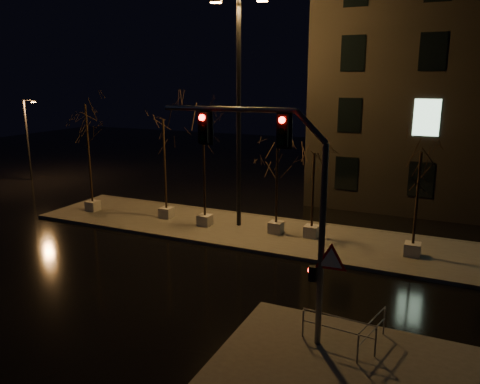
% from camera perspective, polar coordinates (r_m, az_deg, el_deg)
% --- Properties ---
extents(ground, '(90.00, 90.00, 0.00)m').
position_cam_1_polar(ground, '(18.73, -7.83, -9.97)').
color(ground, black).
rests_on(ground, ground).
extents(median, '(22.00, 5.00, 0.15)m').
position_cam_1_polar(median, '(23.64, -0.05, -4.58)').
color(median, '#494742').
rests_on(median, ground).
extents(sidewalk_corner, '(7.00, 5.00, 0.15)m').
position_cam_1_polar(sidewalk_corner, '(13.30, 13.25, -20.46)').
color(sidewalk_corner, '#494742').
rests_on(sidewalk_corner, ground).
extents(tree_0, '(1.80, 1.80, 6.14)m').
position_cam_1_polar(tree_0, '(27.17, -18.15, 7.35)').
color(tree_0, '#A4A099').
rests_on(tree_0, median).
extents(tree_1, '(1.80, 1.80, 5.42)m').
position_cam_1_polar(tree_1, '(24.83, -9.27, 6.06)').
color(tree_1, '#A4A099').
rests_on(tree_1, median).
extents(tree_2, '(1.80, 1.80, 5.86)m').
position_cam_1_polar(tree_2, '(23.16, -4.48, 6.48)').
color(tree_2, '#A4A099').
rests_on(tree_2, median).
extents(tree_3, '(1.80, 1.80, 4.25)m').
position_cam_1_polar(tree_3, '(22.16, 4.54, 2.97)').
color(tree_3, '#A4A099').
rests_on(tree_3, median).
extents(tree_4, '(1.80, 1.80, 4.15)m').
position_cam_1_polar(tree_4, '(21.77, 8.97, 2.44)').
color(tree_4, '#A4A099').
rests_on(tree_4, median).
extents(tree_5, '(1.80, 1.80, 4.56)m').
position_cam_1_polar(tree_5, '(20.43, 21.00, 1.87)').
color(tree_5, '#A4A099').
rests_on(tree_5, median).
extents(traffic_signal_mast, '(5.38, 0.46, 6.57)m').
position_cam_1_polar(traffic_signal_mast, '(12.68, 5.42, -0.07)').
color(traffic_signal_mast, '#5C5E64').
rests_on(traffic_signal_mast, sidewalk_corner).
extents(streetlight_main, '(2.74, 0.90, 11.02)m').
position_cam_1_polar(streetlight_main, '(22.98, -0.15, 11.26)').
color(streetlight_main, black).
rests_on(streetlight_main, median).
extents(streetlight_far, '(1.18, 0.27, 6.01)m').
position_cam_1_polar(streetlight_far, '(38.27, -24.42, 6.17)').
color(streetlight_far, black).
rests_on(streetlight_far, ground).
extents(guard_rail_a, '(2.12, 0.22, 0.92)m').
position_cam_1_polar(guard_rail_a, '(13.79, 11.88, -15.79)').
color(guard_rail_a, '#5C5E64').
rests_on(guard_rail_a, sidewalk_corner).
extents(guard_rail_b, '(0.47, 1.84, 0.89)m').
position_cam_1_polar(guard_rail_b, '(13.94, 15.81, -15.79)').
color(guard_rail_b, '#5C5E64').
rests_on(guard_rail_b, sidewalk_corner).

